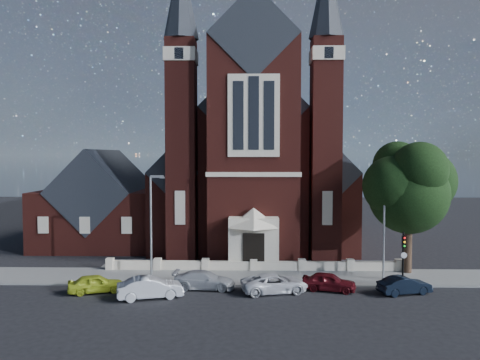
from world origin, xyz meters
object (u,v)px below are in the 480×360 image
(street_lamp_left, at_px, (152,220))
(traffic_signal, at_px, (403,251))
(street_lamp_right, at_px, (385,221))
(car_silver_a, at_px, (150,288))
(street_tree, at_px, (411,189))
(parish_hall, at_px, (105,207))
(car_white_suv, at_px, (275,283))
(car_dark_red, at_px, (329,282))
(church, at_px, (252,168))
(car_lime_van, at_px, (96,284))
(car_navy, at_px, (404,285))
(car_silver_b, at_px, (204,280))

(street_lamp_left, height_order, traffic_signal, street_lamp_left)
(street_lamp_right, xyz_separation_m, car_silver_a, (-17.13, -4.94, -3.88))
(street_tree, xyz_separation_m, car_silver_a, (-19.63, -6.65, -6.24))
(parish_hall, xyz_separation_m, car_white_suv, (17.42, -17.45, -3.36))
(car_dark_red, bearing_deg, church, 28.54)
(parish_hall, xyz_separation_m, traffic_signal, (27.00, -15.57, -1.43))
(car_silver_a, xyz_separation_m, car_dark_red, (12.35, 2.01, -0.08))
(street_lamp_right, relative_size, car_silver_a, 1.84)
(car_lime_van, bearing_deg, street_lamp_left, -59.46)
(street_tree, height_order, car_white_suv, street_tree)
(car_lime_van, height_order, car_white_suv, car_white_suv)
(parish_hall, xyz_separation_m, car_lime_van, (4.86, -17.73, -3.37))
(street_lamp_right, relative_size, car_navy, 2.18)
(car_white_suv, xyz_separation_m, car_navy, (9.01, -0.18, -0.04))
(car_silver_a, height_order, car_white_suv, car_silver_a)
(street_lamp_right, relative_size, car_silver_b, 1.82)
(parish_hall, bearing_deg, car_navy, -33.70)
(car_silver_a, bearing_deg, street_lamp_right, -90.75)
(street_lamp_right, distance_m, car_silver_a, 18.24)
(church, bearing_deg, car_navy, -65.20)
(church, distance_m, street_lamp_right, 21.76)
(street_lamp_right, height_order, traffic_signal, street_lamp_right)
(car_silver_b, height_order, car_dark_red, car_dark_red)
(church, height_order, car_white_suv, church)
(car_navy, bearing_deg, car_silver_a, 78.61)
(street_tree, distance_m, street_lamp_right, 3.84)
(church, height_order, car_dark_red, church)
(church, bearing_deg, street_tree, -53.83)
(street_lamp_right, xyz_separation_m, car_white_suv, (-8.67, -3.45, -3.95))
(parish_hall, distance_m, car_silver_a, 21.21)
(car_lime_van, distance_m, car_silver_b, 7.62)
(street_tree, relative_size, car_white_suv, 2.28)
(church, distance_m, car_silver_a, 25.99)
(traffic_signal, relative_size, car_lime_van, 1.07)
(car_silver_b, relative_size, car_navy, 1.20)
(car_lime_van, bearing_deg, street_lamp_right, -98.55)
(street_tree, height_order, car_silver_b, street_tree)
(car_silver_b, bearing_deg, car_white_suv, -94.42)
(car_white_suv, bearing_deg, car_silver_b, 68.32)
(street_tree, bearing_deg, car_dark_red, -147.50)
(traffic_signal, xyz_separation_m, car_silver_a, (-18.04, -3.37, -1.86))
(car_dark_red, xyz_separation_m, car_navy, (5.11, -0.70, -0.03))
(traffic_signal, relative_size, car_silver_a, 0.91)
(street_lamp_left, height_order, car_silver_a, street_lamp_left)
(parish_hall, distance_m, traffic_signal, 31.20)
(car_silver_b, xyz_separation_m, car_white_suv, (5.02, -0.78, 0.01))
(street_lamp_left, xyz_separation_m, car_navy, (18.34, -3.63, -3.99))
(parish_hall, relative_size, car_navy, 3.28)
(parish_hall, height_order, street_lamp_right, parish_hall)
(street_tree, bearing_deg, car_silver_b, -164.89)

